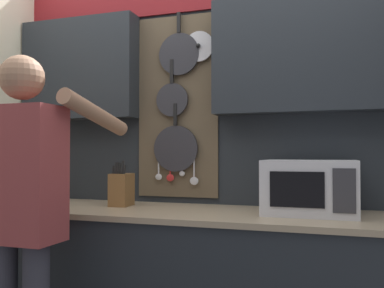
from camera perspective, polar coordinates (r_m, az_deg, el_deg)
back_wall_unit at (r=2.68m, az=1.97°, el=4.74°), size 3.16×0.20×2.54m
microwave at (r=2.33m, az=15.46°, el=-5.56°), size 0.47×0.37×0.28m
knife_block at (r=2.63m, az=-9.39°, el=-5.95°), size 0.12×0.16×0.27m
utensil_crock at (r=2.95m, az=-19.46°, el=-5.56°), size 0.11×0.11×0.32m
person at (r=2.17m, az=-21.67°, el=-7.20°), size 0.54×0.67×1.71m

